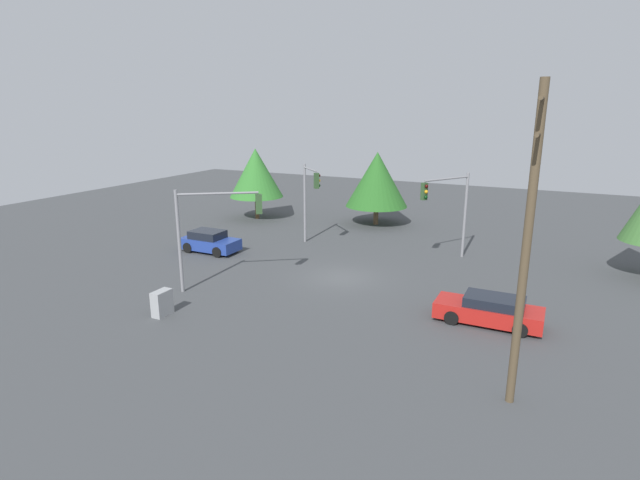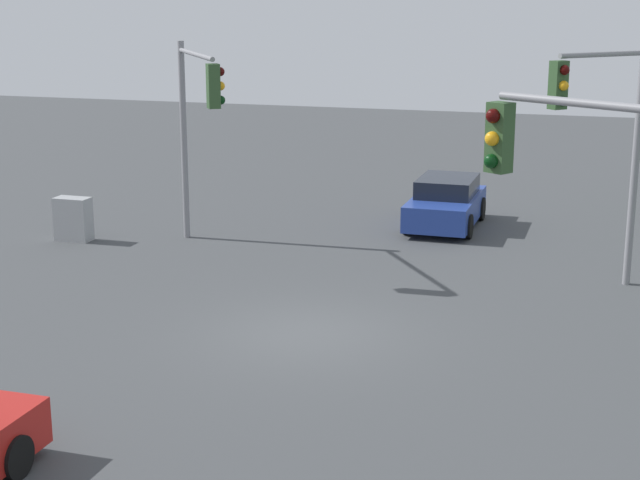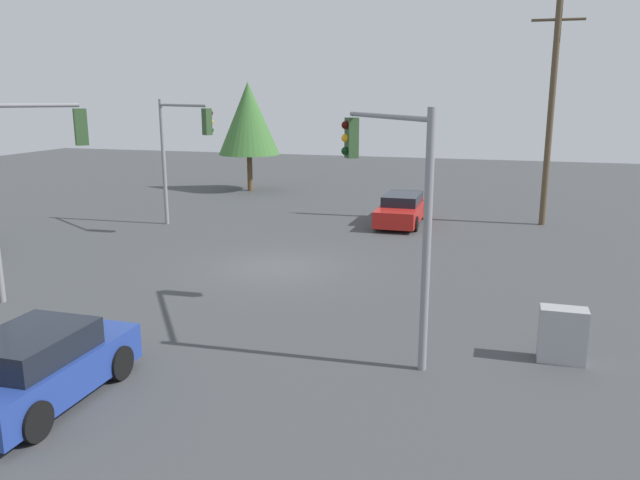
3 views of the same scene
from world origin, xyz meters
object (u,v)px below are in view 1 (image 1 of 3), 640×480
Objects in this scene: sedan_blue at (210,242)px; sedan_red at (489,310)px; traffic_signal_aux at (449,202)px; electrical_cabinet at (162,303)px; traffic_signal_cross at (310,192)px; traffic_signal_main at (214,221)px.

sedan_blue is 0.85× the size of sedan_red.
electrical_cabinet is (-14.83, 10.26, -3.27)m from traffic_signal_aux.
sedan_red is 0.85× the size of traffic_signal_aux.
traffic_signal_cross is 9.66m from traffic_signal_aux.
traffic_signal_main is at bearing -11.24° from traffic_signal_aux.
sedan_blue reaches higher than sedan_red.
traffic_signal_aux is at bearing 46.73° from traffic_signal_cross.
traffic_signal_aux is (10.84, -10.06, 0.01)m from traffic_signal_main.
sedan_red is 0.85× the size of traffic_signal_main.
electrical_cabinet is at bearing -128.21° from traffic_signal_main.
traffic_signal_main reaches higher than electrical_cabinet.
sedan_blue is at bearing -39.96° from traffic_signal_aux.
traffic_signal_cross is at bearing 129.75° from sedan_blue.
traffic_signal_cross is 14.73m from electrical_cabinet.
traffic_signal_cross is (10.35, -0.41, 0.02)m from traffic_signal_main.
traffic_signal_aux is at bearing 23.97° from sedan_red.
traffic_signal_aux is (8.97, 3.99, 3.23)m from sedan_red.
traffic_signal_main is 10.36m from traffic_signal_cross.
traffic_signal_cross is 4.65× the size of electrical_cabinet.
sedan_red is at bearing 11.95° from traffic_signal_cross.
electrical_cabinet is (-5.86, 14.25, -0.04)m from sedan_red.
traffic_signal_aux is 4.54× the size of electrical_cabinet.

